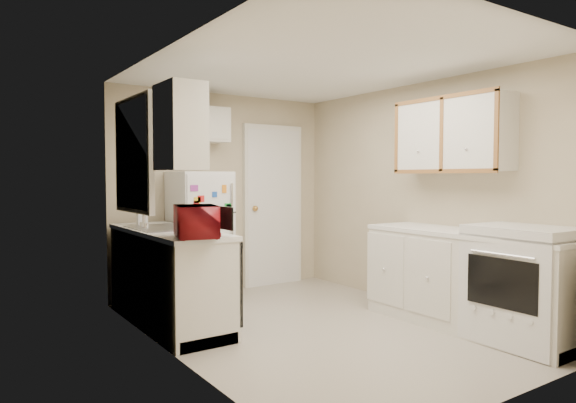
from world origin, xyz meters
TOP-DOWN VIEW (x-y plane):
  - floor at (0.00, 0.00)m, footprint 3.80×3.80m
  - ceiling at (0.00, 0.00)m, footprint 3.80×3.80m
  - wall_left at (-1.40, 0.00)m, footprint 3.80×3.80m
  - wall_right at (1.40, 0.00)m, footprint 3.80×3.80m
  - wall_back at (0.00, 1.90)m, footprint 2.80×2.80m
  - wall_front at (0.00, -1.90)m, footprint 2.80×2.80m
  - left_counter at (-1.10, 0.90)m, footprint 0.60×1.80m
  - dishwasher at (-0.81, 0.30)m, footprint 0.03×0.58m
  - sink at (-1.10, 1.05)m, footprint 0.54×0.74m
  - microwave at (-1.15, 0.14)m, footprint 0.53×0.38m
  - soap_bottle at (-1.15, 1.49)m, footprint 0.11×0.11m
  - window_blinds at (-1.36, 1.05)m, footprint 0.10×0.98m
  - upper_cabinet_left at (-1.25, 0.22)m, footprint 0.30×0.45m
  - refrigerator at (-0.45, 1.60)m, footprint 0.60×0.59m
  - cabinet_over_fridge at (-0.40, 1.75)m, footprint 0.70×0.30m
  - interior_door at (0.70, 1.86)m, footprint 0.86×0.06m
  - right_counter at (1.10, -0.80)m, footprint 0.60×2.00m
  - stove at (1.13, -1.35)m, footprint 0.68×0.84m
  - upper_cabinet_right at (1.25, -0.50)m, footprint 0.30×1.20m

SIDE VIEW (x-z plane):
  - floor at x=0.00m, z-range 0.00..0.00m
  - left_counter at x=-1.10m, z-range 0.00..0.90m
  - right_counter at x=1.10m, z-range 0.00..0.90m
  - dishwasher at x=-0.81m, z-range 0.13..0.85m
  - stove at x=1.13m, z-range 0.00..1.00m
  - refrigerator at x=-0.45m, z-range 0.00..1.45m
  - sink at x=-1.10m, z-range 0.78..0.94m
  - soap_bottle at x=-1.15m, z-range 0.89..1.11m
  - interior_door at x=0.70m, z-range -0.02..2.06m
  - microwave at x=-1.15m, z-range 0.89..1.21m
  - wall_left at x=-1.40m, z-range 1.20..1.20m
  - wall_right at x=1.40m, z-range 1.20..1.20m
  - wall_back at x=0.00m, z-range 1.20..1.20m
  - wall_front at x=0.00m, z-range 1.20..1.20m
  - window_blinds at x=-1.36m, z-range 1.06..2.14m
  - upper_cabinet_left at x=-1.25m, z-range 1.45..2.15m
  - upper_cabinet_right at x=1.25m, z-range 1.45..2.15m
  - cabinet_over_fridge at x=-0.40m, z-range 1.80..2.20m
  - ceiling at x=0.00m, z-range 2.40..2.40m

